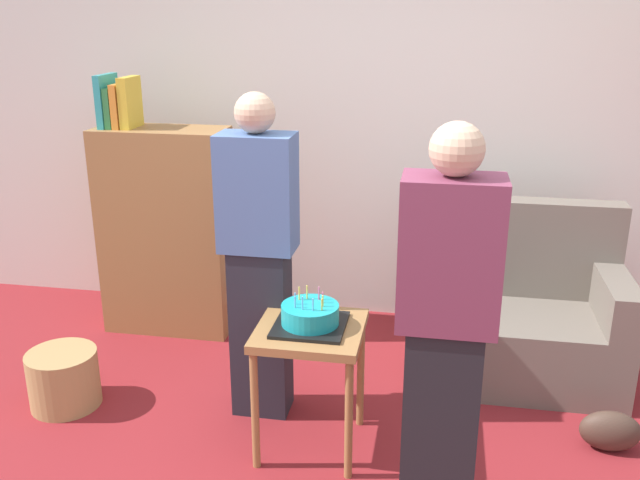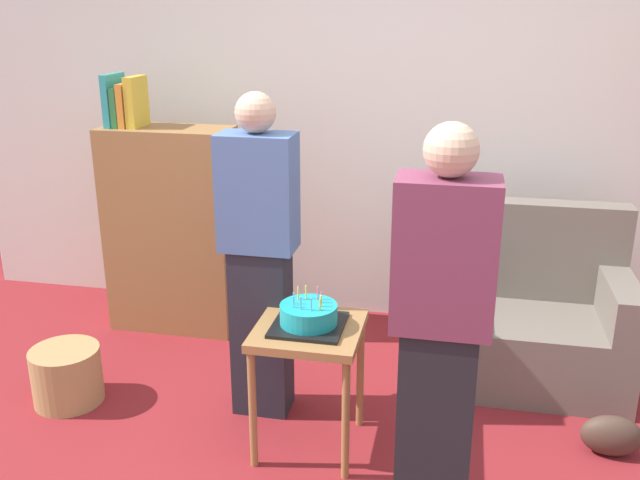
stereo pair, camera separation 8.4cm
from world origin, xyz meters
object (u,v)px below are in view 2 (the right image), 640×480
side_table (309,345)px  person_holding_cake (440,340)px  couch (522,318)px  bookshelf (171,226)px  person_blowing_candles (260,258)px  handbag (612,436)px  wicker_basket (67,375)px  birthday_cake (309,316)px

side_table → person_holding_cake: person_holding_cake is taller
couch → bookshelf: bearing=174.4°
person_blowing_candles → handbag: bearing=-10.5°
side_table → bookshelf: bearing=135.6°
bookshelf → person_blowing_candles: 1.21m
person_blowing_candles → wicker_basket: person_blowing_candles is taller
couch → person_holding_cake: size_ratio=0.67×
birthday_cake → person_blowing_candles: (-0.30, 0.27, 0.16)m
person_holding_cake → side_table: bearing=-20.0°
person_holding_cake → wicker_basket: 2.12m
person_blowing_candles → person_holding_cake: size_ratio=1.00×
person_holding_cake → wicker_basket: size_ratio=4.53×
birthday_cake → person_holding_cake: (0.59, -0.44, 0.16)m
bookshelf → side_table: size_ratio=2.60×
person_holding_cake → wicker_basket: (-1.93, 0.55, -0.68)m
couch → side_table: couch is taller
birthday_cake → person_holding_cake: person_holding_cake is taller
person_holding_cake → handbag: (0.80, 0.65, -0.73)m
couch → bookshelf: size_ratio=0.68×
person_blowing_candles → couch: bearing=17.3°
bookshelf → wicker_basket: bookshelf is taller
birthday_cake → handbag: bearing=8.5°
bookshelf → person_blowing_candles: bearing=-45.4°
couch → handbag: size_ratio=3.93×
birthday_cake → couch: bearing=41.7°
bookshelf → wicker_basket: bearing=-100.6°
couch → bookshelf: bookshelf is taller
side_table → handbag: size_ratio=2.22×
side_table → person_blowing_candles: size_ratio=0.38×
couch → handbag: couch is taller
person_blowing_candles → wicker_basket: size_ratio=4.53×
bookshelf → birthday_cake: bookshelf is taller
birthday_cake → person_blowing_candles: 0.43m
side_table → wicker_basket: 1.39m
couch → bookshelf: (-2.16, 0.21, 0.33)m
side_table → person_blowing_candles: person_blowing_candles is taller
side_table → handbag: 1.47m
birthday_cake → side_table: bearing=-41.9°
birthday_cake → person_holding_cake: size_ratio=0.20×
handbag → birthday_cake: bearing=-171.5°
person_holding_cake → person_blowing_candles: bearing=-21.7°
couch → birthday_cake: couch is taller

